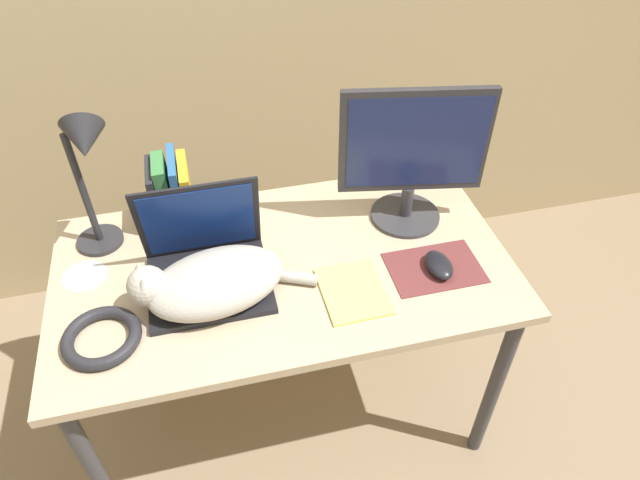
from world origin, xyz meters
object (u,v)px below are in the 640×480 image
Objects in this scene: computer_mouse at (439,265)px; notepad at (353,291)px; webcam at (239,198)px; external_monitor at (413,155)px; book_row at (172,193)px; cd_disc at (84,276)px; cat at (210,282)px; desk_lamp at (87,164)px; laptop at (207,264)px; cable_coil at (102,337)px.

computer_mouse reaches higher than notepad.
notepad is 0.48m from webcam.
webcam is (-0.48, 0.16, -0.18)m from external_monitor.
external_monitor is 0.54m from webcam.
book_row reaches higher than cd_disc.
desk_lamp is at bearing 133.31° from cat.
laptop is 0.35m from cd_disc.
cat is 4.30× the size of computer_mouse.
cd_disc is (-0.95, 0.21, -0.02)m from computer_mouse.
computer_mouse is 0.96m from desk_lamp.
laptop reaches higher than webcam.
cat is 0.36m from book_row.
external_monitor is 2.05× the size of notepad.
desk_lamp is at bearing 151.72° from notepad.
laptop is 1.44× the size of book_row.
cd_disc is at bearing 161.72° from notepad.
cat is 2.52× the size of cable_coil.
book_row is 0.51× the size of desk_lamp.
laptop is 2.84× the size of computer_mouse.
computer_mouse is at bearing 5.20° from notepad.
desk_lamp is at bearing 53.81° from cd_disc.
cat is at bearing 176.45° from computer_mouse.
external_monitor is 3.55× the size of cd_disc.
computer_mouse is 0.89m from cable_coil.
laptop reaches higher than computer_mouse.
desk_lamp is at bearing 87.02° from cable_coil.
external_monitor is at bearing -17.90° from webcam.
desk_lamp is (-0.19, -0.07, 0.18)m from book_row.
laptop is at bearing 158.80° from notepad.
cd_disc is at bearing 153.07° from cat.
cd_disc is at bearing -157.43° from webcam.
cable_coil is 0.58m from webcam.
laptop is 0.66× the size of cat.
laptop is 1.54× the size of notepad.
external_monitor is at bearing 18.41° from cat.
notepad is 0.73m from cd_disc.
laptop is at bearing 91.95° from cat.
laptop reaches higher than cat.
notepad is (0.43, -0.41, -0.10)m from book_row.
cd_disc is (-0.45, -0.19, -0.04)m from webcam.
cat is 1.12× the size of desk_lamp.
computer_mouse is (0.61, -0.04, -0.04)m from cat.
book_row is at bearing 136.72° from notepad.
external_monitor reaches higher than cable_coil.
book_row is at bearing 150.56° from computer_mouse.
notepad is (0.37, -0.14, -0.05)m from laptop.
external_monitor is 0.42m from notepad.
notepad is at bearing -59.81° from webcam.
cable_coil is at bearing -162.73° from external_monitor.
book_row is (-0.07, 0.27, 0.05)m from laptop.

